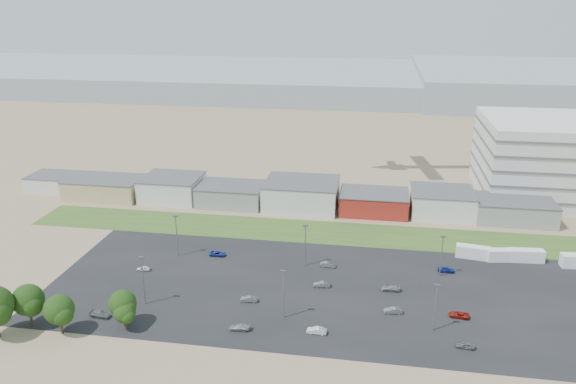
% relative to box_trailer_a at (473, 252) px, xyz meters
% --- Properties ---
extents(ground, '(700.00, 700.00, 0.00)m').
position_rel_box_trailer_a_xyz_m(ground, '(-40.93, -41.93, -1.54)').
color(ground, '#836D53').
rests_on(ground, ground).
extents(parking_lot, '(120.00, 50.00, 0.01)m').
position_rel_box_trailer_a_xyz_m(parking_lot, '(-35.93, -21.93, -1.54)').
color(parking_lot, black).
rests_on(parking_lot, ground).
extents(grass_strip, '(160.00, 16.00, 0.02)m').
position_rel_box_trailer_a_xyz_m(grass_strip, '(-40.93, 10.07, -1.53)').
color(grass_strip, '#31511E').
rests_on(grass_strip, ground).
extents(hills_backdrop, '(700.00, 200.00, 9.00)m').
position_rel_box_trailer_a_xyz_m(hills_backdrop, '(-0.93, 273.07, 2.96)').
color(hills_backdrop, gray).
rests_on(hills_backdrop, ground).
extents(building_row, '(170.00, 20.00, 8.00)m').
position_rel_box_trailer_a_xyz_m(building_row, '(-57.93, 29.07, 2.46)').
color(building_row, silver).
rests_on(building_row, ground).
extents(box_trailer_a, '(8.52, 3.85, 3.08)m').
position_rel_box_trailer_a_xyz_m(box_trailer_a, '(0.00, 0.00, 0.00)').
color(box_trailer_a, silver).
rests_on(box_trailer_a, ground).
extents(box_trailer_b, '(8.18, 3.85, 2.95)m').
position_rel_box_trailer_a_xyz_m(box_trailer_b, '(6.95, -0.42, -0.07)').
color(box_trailer_b, silver).
rests_on(box_trailer_b, ground).
extents(box_trailer_c, '(8.32, 3.11, 3.06)m').
position_rel_box_trailer_a_xyz_m(box_trailer_c, '(12.59, 0.13, -0.01)').
color(box_trailer_c, silver).
rests_on(box_trailer_c, ground).
extents(tree_left, '(6.56, 6.56, 9.84)m').
position_rel_box_trailer_a_xyz_m(tree_left, '(-89.99, -45.50, 3.38)').
color(tree_left, black).
rests_on(tree_left, ground).
extents(tree_mid, '(6.13, 6.13, 9.19)m').
position_rel_box_trailer_a_xyz_m(tree_mid, '(-82.51, -47.27, 3.05)').
color(tree_mid, black).
rests_on(tree_mid, ground).
extents(tree_right, '(5.73, 5.73, 8.59)m').
position_rel_box_trailer_a_xyz_m(tree_right, '(-71.89, -42.70, 2.76)').
color(tree_right, black).
rests_on(tree_right, ground).
extents(tree_near, '(4.53, 4.53, 6.80)m').
position_rel_box_trailer_a_xyz_m(tree_near, '(-70.97, -44.05, 1.86)').
color(tree_near, black).
rests_on(tree_near, ground).
extents(lightpole_front_l, '(1.28, 0.53, 10.86)m').
position_rel_box_trailer_a_xyz_m(lightpole_front_l, '(-71.20, -34.23, 3.89)').
color(lightpole_front_l, slate).
rests_on(lightpole_front_l, ground).
extents(lightpole_front_m, '(1.23, 0.51, 10.50)m').
position_rel_box_trailer_a_xyz_m(lightpole_front_m, '(-41.61, -34.77, 3.71)').
color(lightpole_front_m, slate).
rests_on(lightpole_front_m, ground).
extents(lightpole_front_r, '(1.16, 0.48, 9.88)m').
position_rel_box_trailer_a_xyz_m(lightpole_front_r, '(-12.23, -34.62, 3.40)').
color(lightpole_front_r, slate).
rests_on(lightpole_front_r, ground).
extents(lightpole_back_l, '(1.26, 0.52, 10.69)m').
position_rel_box_trailer_a_xyz_m(lightpole_back_l, '(-72.55, -10.56, 3.81)').
color(lightpole_back_l, slate).
rests_on(lightpole_back_l, ground).
extents(lightpole_back_m, '(1.23, 0.51, 10.45)m').
position_rel_box_trailer_a_xyz_m(lightpole_back_m, '(-40.43, -10.93, 3.68)').
color(lightpole_back_m, slate).
rests_on(lightpole_back_m, ground).
extents(lightpole_back_r, '(1.18, 0.49, 10.05)m').
position_rel_box_trailer_a_xyz_m(lightpole_back_r, '(-8.96, -11.32, 3.49)').
color(lightpole_back_r, slate).
rests_on(lightpole_back_r, ground).
extents(parked_car_0, '(4.27, 2.41, 1.13)m').
position_rel_box_trailer_a_xyz_m(parked_car_0, '(-6.73, -28.96, -0.98)').
color(parked_car_0, maroon).
rests_on(parked_car_0, ground).
extents(parked_car_1, '(3.90, 1.81, 1.24)m').
position_rel_box_trailer_a_xyz_m(parked_car_1, '(-19.81, -29.49, -0.92)').
color(parked_car_1, '#595B5E').
rests_on(parked_car_1, ground).
extents(parked_car_2, '(3.54, 1.70, 1.17)m').
position_rel_box_trailer_a_xyz_m(parked_car_2, '(-6.86, -39.67, -0.96)').
color(parked_car_2, '#595B5E').
rests_on(parked_car_2, ground).
extents(parked_car_3, '(4.30, 1.98, 1.22)m').
position_rel_box_trailer_a_xyz_m(parked_car_3, '(-49.31, -40.61, -0.93)').
color(parked_car_3, '#A5A5AA').
rests_on(parked_car_3, ground).
extents(parked_car_4, '(3.78, 1.56, 1.22)m').
position_rel_box_trailer_a_xyz_m(parked_car_4, '(-49.91, -29.75, -0.93)').
color(parked_car_4, '#595B5E').
rests_on(parked_car_4, ground).
extents(parked_car_5, '(3.28, 1.55, 1.08)m').
position_rel_box_trailer_a_xyz_m(parked_car_5, '(-77.77, -19.76, -1.00)').
color(parked_car_5, silver).
rests_on(parked_car_5, ground).
extents(parked_car_7, '(3.88, 1.73, 1.24)m').
position_rel_box_trailer_a_xyz_m(parked_car_7, '(-35.34, -20.86, -0.92)').
color(parked_car_7, '#595B5E').
rests_on(parked_car_7, ground).
extents(parked_car_8, '(3.90, 1.65, 1.32)m').
position_rel_box_trailer_a_xyz_m(parked_car_8, '(-7.25, -8.94, -0.88)').
color(parked_car_8, navy).
rests_on(parked_car_8, ground).
extents(parked_car_9, '(4.14, 1.91, 1.15)m').
position_rel_box_trailer_a_xyz_m(parked_car_9, '(-62.70, -9.14, -0.97)').
color(parked_car_9, navy).
rests_on(parked_car_9, ground).
extents(parked_car_10, '(4.59, 2.22, 1.29)m').
position_rel_box_trailer_a_xyz_m(parked_car_10, '(-78.08, -40.55, -0.90)').
color(parked_car_10, '#595B5E').
rests_on(parked_car_10, ground).
extents(parked_car_11, '(3.82, 1.55, 1.23)m').
position_rel_box_trailer_a_xyz_m(parked_car_11, '(-34.89, -10.78, -0.92)').
color(parked_car_11, '#595B5E').
rests_on(parked_car_11, ground).
extents(parked_car_12, '(4.19, 1.74, 1.21)m').
position_rel_box_trailer_a_xyz_m(parked_car_12, '(-20.28, -20.15, -0.94)').
color(parked_car_12, '#A5A5AA').
rests_on(parked_car_12, ground).
extents(parked_car_13, '(3.85, 1.43, 1.26)m').
position_rel_box_trailer_a_xyz_m(parked_car_13, '(-34.37, -39.34, -0.91)').
color(parked_car_13, silver).
rests_on(parked_car_13, ground).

